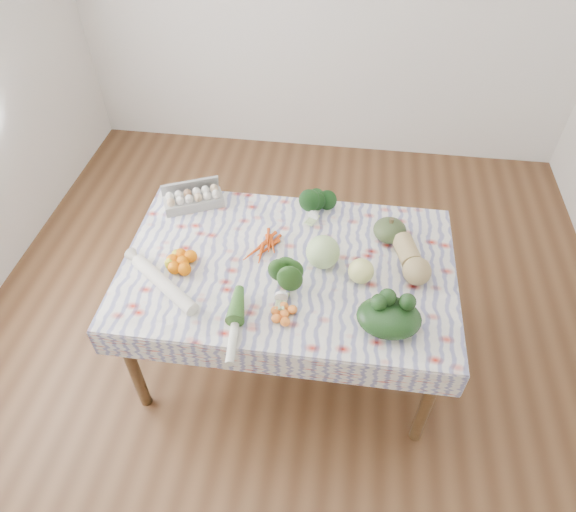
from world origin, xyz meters
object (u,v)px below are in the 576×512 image
Objects in this scene: dining_table at (288,275)px; butternut_squash at (412,258)px; cabbage at (323,252)px; egg_carton at (194,200)px; kabocha_squash at (390,230)px; grapefruit at (361,271)px.

dining_table is 5.37× the size of butternut_squash.
cabbage is at bearing 8.48° from dining_table.
egg_carton reaches higher than dining_table.
butternut_squash is at bearing -62.82° from kabocha_squash.
butternut_squash is (0.43, 0.03, -0.02)m from cabbage.
butternut_squash reaches higher than grapefruit.
grapefruit is (-0.14, -0.32, 0.01)m from kabocha_squash.
butternut_squash reaches higher than dining_table.
butternut_squash is at bearing -39.87° from egg_carton.
kabocha_squash is at bearing 35.57° from cabbage.
butternut_squash is (0.10, -0.20, 0.01)m from kabocha_squash.
grapefruit reaches higher than kabocha_squash.
dining_table is at bearing 171.08° from grapefruit.
egg_carton is at bearing 155.31° from grapefruit.
cabbage is (0.75, -0.35, 0.04)m from egg_carton.
egg_carton is at bearing 173.84° from kabocha_squash.
kabocha_squash is at bearing 66.45° from grapefruit.
kabocha_squash reaches higher than dining_table.
kabocha_squash reaches higher than egg_carton.
kabocha_squash is 1.02× the size of cabbage.
grapefruit reaches higher than egg_carton.
kabocha_squash is 0.41m from cabbage.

